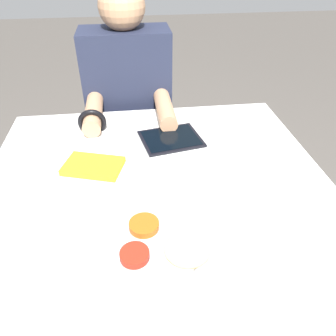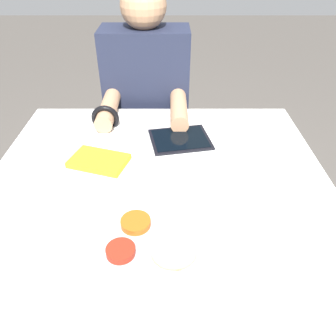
{
  "view_description": "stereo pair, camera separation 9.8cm",
  "coord_description": "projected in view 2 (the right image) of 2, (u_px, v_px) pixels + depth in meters",
  "views": [
    {
      "loc": [
        -0.07,
        -0.8,
        1.35
      ],
      "look_at": [
        0.03,
        -0.01,
        0.77
      ],
      "focal_mm": 35.0,
      "sensor_mm": 36.0,
      "label": 1
    },
    {
      "loc": [
        0.03,
        -0.81,
        1.35
      ],
      "look_at": [
        0.03,
        -0.01,
        0.77
      ],
      "focal_mm": 35.0,
      "sensor_mm": 36.0,
      "label": 2
    }
  ],
  "objects": [
    {
      "name": "ground_plane",
      "position": [
        161.0,
        306.0,
        1.45
      ],
      "size": [
        12.0,
        12.0,
        0.0
      ],
      "primitive_type": "plane",
      "color": "#4C4742"
    },
    {
      "name": "tablet_device",
      "position": [
        179.0,
        139.0,
        1.22
      ],
      "size": [
        0.25,
        0.22,
        0.01
      ],
      "color": "black",
      "rests_on": "dining_table"
    },
    {
      "name": "dining_table",
      "position": [
        160.0,
        254.0,
        1.24
      ],
      "size": [
        1.09,
        1.01,
        0.71
      ],
      "color": "silver",
      "rests_on": "ground_plane"
    },
    {
      "name": "thali_tray",
      "position": [
        149.0,
        246.0,
        0.81
      ],
      "size": [
        0.32,
        0.32,
        0.03
      ],
      "color": "#B7BABF",
      "rests_on": "dining_table"
    },
    {
      "name": "person_diner",
      "position": [
        147.0,
        122.0,
        1.65
      ],
      "size": [
        0.4,
        0.48,
        1.19
      ],
      "color": "black",
      "rests_on": "ground_plane"
    },
    {
      "name": "red_notebook",
      "position": [
        98.0,
        161.0,
        1.1
      ],
      "size": [
        0.21,
        0.17,
        0.02
      ],
      "color": "silver",
      "rests_on": "dining_table"
    }
  ]
}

